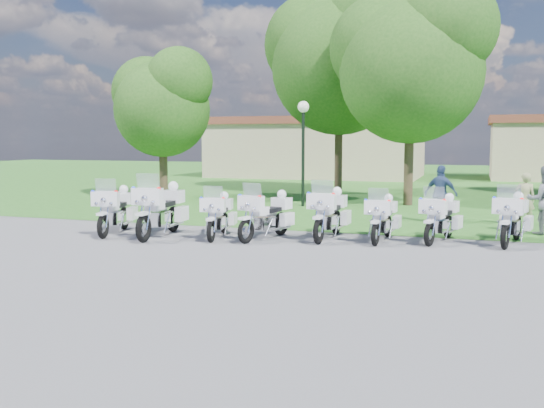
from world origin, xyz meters
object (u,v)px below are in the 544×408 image
(motorcycle_3, at_px, (267,215))
(motorcycle_6, at_px, (441,218))
(motorcycle_1, at_px, (161,209))
(motorcycle_4, at_px, (330,213))
(motorcycle_0, at_px, (115,210))
(lamp_post, at_px, (303,127))
(bystander_a, at_px, (525,199))
(bystander_b, at_px, (544,201))
(motorcycle_5, at_px, (383,218))
(motorcycle_7, at_px, (513,218))
(bystander_c, at_px, (441,194))
(motorcycle_2, at_px, (219,215))

(motorcycle_3, height_order, motorcycle_6, motorcycle_3)
(motorcycle_1, bearing_deg, motorcycle_3, -174.00)
(motorcycle_4, bearing_deg, motorcycle_0, 12.45)
(lamp_post, bearing_deg, motorcycle_0, -110.50)
(motorcycle_6, relative_size, lamp_post, 0.52)
(motorcycle_1, height_order, bystander_a, motorcycle_1)
(motorcycle_4, distance_m, bystander_b, 5.90)
(motorcycle_4, xyz_separation_m, bystander_b, (5.37, 2.44, 0.27))
(motorcycle_5, height_order, motorcycle_7, motorcycle_7)
(bystander_a, bearing_deg, motorcycle_5, 51.96)
(motorcycle_6, height_order, bystander_c, bystander_c)
(motorcycle_0, relative_size, motorcycle_5, 1.09)
(motorcycle_1, distance_m, bystander_b, 10.34)
(motorcycle_2, bearing_deg, motorcycle_5, -179.35)
(motorcycle_1, distance_m, motorcycle_2, 1.57)
(motorcycle_7, bearing_deg, bystander_c, -47.60)
(motorcycle_1, bearing_deg, motorcycle_0, -6.09)
(motorcycle_1, distance_m, bystander_a, 10.75)
(bystander_a, xyz_separation_m, bystander_b, (0.36, -1.74, 0.14))
(motorcycle_3, relative_size, motorcycle_6, 1.04)
(bystander_b, bearing_deg, motorcycle_2, 13.20)
(motorcycle_4, relative_size, motorcycle_7, 1.05)
(motorcycle_1, xyz_separation_m, lamp_post, (1.60, 8.22, 2.34))
(motorcycle_7, bearing_deg, bystander_b, -103.31)
(motorcycle_2, bearing_deg, motorcycle_4, -175.48)
(motorcycle_5, xyz_separation_m, bystander_c, (1.20, 3.87, 0.31))
(motorcycle_0, bearing_deg, lamp_post, -124.21)
(motorcycle_0, relative_size, motorcycle_7, 1.02)
(motorcycle_7, bearing_deg, motorcycle_2, 23.16)
(motorcycle_6, bearing_deg, motorcycle_3, 27.02)
(lamp_post, bearing_deg, bystander_b, -30.00)
(motorcycle_2, height_order, lamp_post, lamp_post)
(motorcycle_6, distance_m, bystander_b, 3.27)
(motorcycle_2, relative_size, motorcycle_7, 0.93)
(motorcycle_0, bearing_deg, motorcycle_7, 175.57)
(motorcycle_5, distance_m, bystander_c, 4.07)
(bystander_a, bearing_deg, motorcycle_7, 85.24)
(motorcycle_6, bearing_deg, bystander_c, -72.63)
(motorcycle_3, height_order, motorcycle_7, motorcycle_7)
(motorcycle_0, xyz_separation_m, motorcycle_5, (7.20, 1.12, -0.07))
(motorcycle_6, bearing_deg, motorcycle_1, 25.97)
(motorcycle_7, relative_size, lamp_post, 0.56)
(motorcycle_3, bearing_deg, bystander_a, -129.10)
(bystander_b, distance_m, bystander_c, 3.16)
(motorcycle_4, xyz_separation_m, motorcycle_6, (2.80, 0.44, -0.06))
(motorcycle_0, xyz_separation_m, motorcycle_4, (5.81, 1.05, 0.01))
(motorcycle_0, height_order, motorcycle_2, motorcycle_0)
(motorcycle_5, xyz_separation_m, bystander_a, (3.62, 4.11, 0.21))
(lamp_post, height_order, bystander_c, lamp_post)
(motorcycle_3, distance_m, bystander_a, 8.09)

